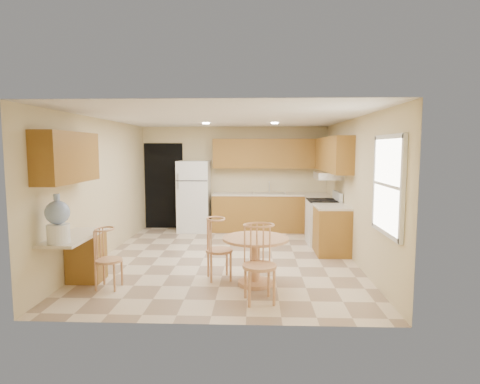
{
  "coord_description": "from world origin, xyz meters",
  "views": [
    {
      "loc": [
        0.52,
        -7.06,
        1.97
      ],
      "look_at": [
        0.23,
        0.3,
        1.17
      ],
      "focal_mm": 30.0,
      "sensor_mm": 36.0,
      "label": 1
    }
  ],
  "objects_px": {
    "stove": "(323,221)",
    "chair_table_a": "(219,244)",
    "chair_table_b": "(260,258)",
    "dining_table": "(256,254)",
    "water_crock": "(58,221)",
    "refrigerator": "(194,196)",
    "chair_desk": "(106,254)"
  },
  "relations": [
    {
      "from": "chair_table_b",
      "to": "water_crock",
      "type": "xyz_separation_m",
      "value": [
        -2.57,
        0.03,
        0.45
      ]
    },
    {
      "from": "stove",
      "to": "chair_table_a",
      "type": "bearing_deg",
      "value": -128.81
    },
    {
      "from": "refrigerator",
      "to": "dining_table",
      "type": "height_order",
      "value": "refrigerator"
    },
    {
      "from": "refrigerator",
      "to": "chair_desk",
      "type": "distance_m",
      "value": 4.16
    },
    {
      "from": "refrigerator",
      "to": "stove",
      "type": "xyz_separation_m",
      "value": [
        2.88,
        -1.22,
        -0.37
      ]
    },
    {
      "from": "dining_table",
      "to": "water_crock",
      "type": "height_order",
      "value": "water_crock"
    },
    {
      "from": "chair_desk",
      "to": "water_crock",
      "type": "bearing_deg",
      "value": -44.49
    },
    {
      "from": "chair_table_a",
      "to": "chair_desk",
      "type": "distance_m",
      "value": 1.59
    },
    {
      "from": "refrigerator",
      "to": "water_crock",
      "type": "bearing_deg",
      "value": -103.08
    },
    {
      "from": "stove",
      "to": "chair_table_b",
      "type": "bearing_deg",
      "value": -112.09
    },
    {
      "from": "stove",
      "to": "water_crock",
      "type": "bearing_deg",
      "value": -139.94
    },
    {
      "from": "refrigerator",
      "to": "chair_table_b",
      "type": "xyz_separation_m",
      "value": [
        1.52,
        -4.55,
        -0.23
      ]
    },
    {
      "from": "stove",
      "to": "water_crock",
      "type": "relative_size",
      "value": 1.73
    },
    {
      "from": "water_crock",
      "to": "chair_table_b",
      "type": "bearing_deg",
      "value": -0.78
    },
    {
      "from": "chair_table_a",
      "to": "water_crock",
      "type": "height_order",
      "value": "water_crock"
    },
    {
      "from": "water_crock",
      "to": "chair_table_a",
      "type": "bearing_deg",
      "value": 23.85
    },
    {
      "from": "refrigerator",
      "to": "dining_table",
      "type": "xyz_separation_m",
      "value": [
        1.47,
        -3.81,
        -0.38
      ]
    },
    {
      "from": "dining_table",
      "to": "chair_table_a",
      "type": "relative_size",
      "value": 1.02
    },
    {
      "from": "dining_table",
      "to": "water_crock",
      "type": "distance_m",
      "value": 2.69
    },
    {
      "from": "dining_table",
      "to": "chair_table_b",
      "type": "distance_m",
      "value": 0.76
    },
    {
      "from": "refrigerator",
      "to": "water_crock",
      "type": "relative_size",
      "value": 2.66
    },
    {
      "from": "chair_desk",
      "to": "water_crock",
      "type": "distance_m",
      "value": 0.81
    },
    {
      "from": "dining_table",
      "to": "chair_table_b",
      "type": "height_order",
      "value": "chair_table_b"
    },
    {
      "from": "chair_table_b",
      "to": "chair_desk",
      "type": "bearing_deg",
      "value": -22.47
    },
    {
      "from": "refrigerator",
      "to": "stove",
      "type": "relative_size",
      "value": 1.54
    },
    {
      "from": "dining_table",
      "to": "refrigerator",
      "type": "bearing_deg",
      "value": 111.12
    },
    {
      "from": "chair_table_b",
      "to": "water_crock",
      "type": "bearing_deg",
      "value": -11.34
    },
    {
      "from": "chair_table_a",
      "to": "chair_table_b",
      "type": "height_order",
      "value": "chair_table_b"
    },
    {
      "from": "chair_table_b",
      "to": "dining_table",
      "type": "bearing_deg",
      "value": -96.72
    },
    {
      "from": "stove",
      "to": "refrigerator",
      "type": "bearing_deg",
      "value": 157.01
    },
    {
      "from": "chair_desk",
      "to": "water_crock",
      "type": "xyz_separation_m",
      "value": [
        -0.45,
        -0.41,
        0.54
      ]
    },
    {
      "from": "refrigerator",
      "to": "chair_table_a",
      "type": "height_order",
      "value": "refrigerator"
    }
  ]
}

